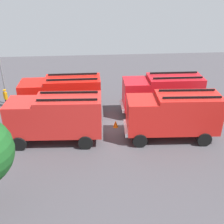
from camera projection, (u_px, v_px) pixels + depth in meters
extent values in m
plane|color=#423F44|center=(112.00, 126.00, 23.36)|extent=(47.78, 47.78, 0.00)
cube|color=red|center=(136.00, 94.00, 24.39)|extent=(2.24, 2.54, 2.60)
cube|color=#8C9EAD|center=(124.00, 91.00, 24.19)|extent=(0.11, 2.13, 1.46)
cube|color=red|center=(174.00, 92.00, 24.54)|extent=(4.84, 2.58, 2.90)
cube|color=black|center=(178.00, 78.00, 23.22)|extent=(4.32, 0.19, 0.12)
cube|color=black|center=(174.00, 73.00, 24.44)|extent=(4.32, 0.19, 0.12)
cube|color=silver|center=(122.00, 106.00, 24.84)|extent=(0.24, 2.38, 0.28)
cylinder|color=black|center=(135.00, 116.00, 24.01)|extent=(1.11, 0.37, 1.10)
cylinder|color=black|center=(131.00, 104.00, 26.14)|extent=(1.11, 0.37, 1.10)
cylinder|color=black|center=(189.00, 114.00, 24.30)|extent=(1.11, 0.37, 1.10)
cylinder|color=black|center=(181.00, 103.00, 26.44)|extent=(1.11, 0.37, 1.10)
cube|color=red|center=(34.00, 96.00, 23.97)|extent=(2.20, 2.50, 2.60)
cube|color=#8C9EAD|center=(21.00, 93.00, 23.75)|extent=(0.08, 2.13, 1.46)
cube|color=red|center=(74.00, 93.00, 24.17)|extent=(4.80, 2.51, 2.90)
cube|color=black|center=(72.00, 79.00, 22.85)|extent=(4.32, 0.13, 0.12)
cube|color=black|center=(73.00, 74.00, 24.08)|extent=(4.32, 0.13, 0.12)
cube|color=silver|center=(22.00, 108.00, 24.40)|extent=(0.20, 2.38, 0.28)
cylinder|color=black|center=(32.00, 118.00, 23.58)|extent=(1.10, 0.35, 1.10)
cylinder|color=black|center=(36.00, 106.00, 25.72)|extent=(1.10, 0.35, 1.10)
cylinder|color=black|center=(88.00, 116.00, 23.96)|extent=(1.10, 0.35, 1.10)
cylinder|color=black|center=(88.00, 104.00, 26.09)|extent=(1.10, 0.35, 1.10)
cube|color=red|center=(141.00, 115.00, 20.74)|extent=(2.32, 2.61, 2.60)
cube|color=#8C9EAD|center=(128.00, 111.00, 20.57)|extent=(0.19, 2.13, 1.46)
cube|color=red|center=(187.00, 112.00, 20.78)|extent=(4.92, 2.74, 2.90)
cube|color=black|center=(192.00, 97.00, 19.46)|extent=(4.32, 0.34, 0.12)
cube|color=black|center=(187.00, 90.00, 20.69)|extent=(4.32, 0.34, 0.12)
cube|color=silver|center=(126.00, 128.00, 21.22)|extent=(0.32, 2.38, 0.28)
cylinder|color=black|center=(140.00, 140.00, 20.36)|extent=(1.12, 0.40, 1.10)
cylinder|color=black|center=(136.00, 125.00, 22.50)|extent=(1.12, 0.40, 1.10)
cylinder|color=black|center=(204.00, 139.00, 20.51)|extent=(1.12, 0.40, 1.10)
cylinder|color=black|center=(194.00, 124.00, 22.65)|extent=(1.12, 0.40, 1.10)
cube|color=red|center=(23.00, 117.00, 20.37)|extent=(2.33, 2.61, 2.60)
cube|color=#8C9EAD|center=(8.00, 114.00, 20.20)|extent=(0.19, 2.13, 1.46)
cube|color=red|center=(70.00, 115.00, 20.40)|extent=(4.92, 2.75, 2.90)
cube|color=black|center=(67.00, 100.00, 19.08)|extent=(4.32, 0.35, 0.12)
cube|color=black|center=(69.00, 92.00, 20.31)|extent=(4.32, 0.35, 0.12)
cube|color=silver|center=(10.00, 131.00, 20.85)|extent=(0.32, 2.38, 0.28)
cylinder|color=black|center=(19.00, 143.00, 19.99)|extent=(1.12, 0.41, 1.10)
cylinder|color=black|center=(27.00, 127.00, 22.13)|extent=(1.12, 0.41, 1.10)
cylinder|color=black|center=(86.00, 142.00, 20.13)|extent=(1.12, 0.41, 1.10)
cylinder|color=black|center=(87.00, 126.00, 22.27)|extent=(1.12, 0.41, 1.10)
cylinder|color=black|center=(149.00, 95.00, 28.50)|extent=(0.16, 0.16, 0.80)
cylinder|color=black|center=(150.00, 94.00, 28.67)|extent=(0.16, 0.16, 0.80)
cube|color=black|center=(150.00, 88.00, 28.24)|extent=(0.41, 0.48, 0.70)
sphere|color=brown|center=(150.00, 84.00, 28.04)|extent=(0.23, 0.23, 0.23)
cylinder|color=black|center=(150.00, 83.00, 27.99)|extent=(0.28, 0.28, 0.07)
cylinder|color=black|center=(92.00, 102.00, 26.94)|extent=(0.16, 0.16, 0.76)
cylinder|color=black|center=(93.00, 101.00, 27.12)|extent=(0.16, 0.16, 0.76)
cube|color=black|center=(92.00, 95.00, 26.71)|extent=(0.38, 0.48, 0.66)
sphere|color=tan|center=(92.00, 91.00, 26.51)|extent=(0.21, 0.21, 0.21)
cylinder|color=black|center=(92.00, 90.00, 26.47)|extent=(0.27, 0.27, 0.06)
cylinder|color=black|center=(30.00, 105.00, 26.38)|extent=(0.16, 0.16, 0.74)
cylinder|color=black|center=(32.00, 104.00, 26.53)|extent=(0.16, 0.16, 0.74)
cube|color=gold|center=(30.00, 98.00, 26.15)|extent=(0.47, 0.47, 0.64)
sphere|color=brown|center=(29.00, 94.00, 25.95)|extent=(0.21, 0.21, 0.21)
cylinder|color=gold|center=(29.00, 93.00, 25.92)|extent=(0.26, 0.26, 0.06)
cylinder|color=black|center=(6.00, 103.00, 26.78)|extent=(0.16, 0.16, 0.84)
cylinder|color=black|center=(7.00, 103.00, 26.64)|extent=(0.16, 0.16, 0.84)
cube|color=orange|center=(5.00, 96.00, 26.36)|extent=(0.45, 0.48, 0.73)
sphere|color=beige|center=(5.00, 91.00, 26.14)|extent=(0.24, 0.24, 0.24)
cylinder|color=orange|center=(4.00, 90.00, 26.10)|extent=(0.30, 0.30, 0.07)
cone|color=#F2600C|center=(116.00, 124.00, 23.14)|extent=(0.43, 0.43, 0.62)
cylinder|color=slate|center=(2.00, 73.00, 26.06)|extent=(0.16, 0.16, 6.61)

